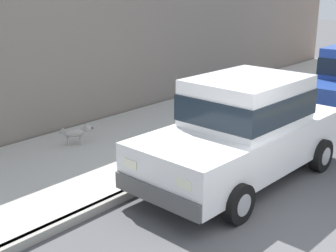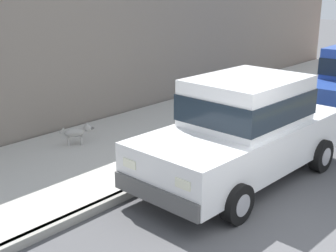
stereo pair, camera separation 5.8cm
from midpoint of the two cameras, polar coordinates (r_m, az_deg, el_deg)
The scene contains 6 objects.
ground_plane at distance 6.87m, azimuth 18.33°, elevation -14.47°, with size 80.00×80.00×0.00m, color #4C4C4F.
curb at distance 8.37m, azimuth -2.23°, elevation -7.03°, with size 0.16×64.00×0.14m, color gray.
sidewalk at distance 9.60m, azimuth -10.13°, elevation -4.01°, with size 3.60×64.00×0.14m, color #B7B5AD.
car_white_sedan at distance 8.48m, azimuth 9.21°, elevation -0.29°, with size 2.16×4.66×1.92m.
dog_grey at distance 10.16m, azimuth -11.38°, elevation -0.73°, with size 0.50×0.64×0.49m.
building_facade at distance 14.10m, azimuth 0.27°, elevation 10.98°, with size 0.50×20.00×3.91m, color slate.
Camera 1 is at (2.01, -5.56, 3.53)m, focal length 49.16 mm.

